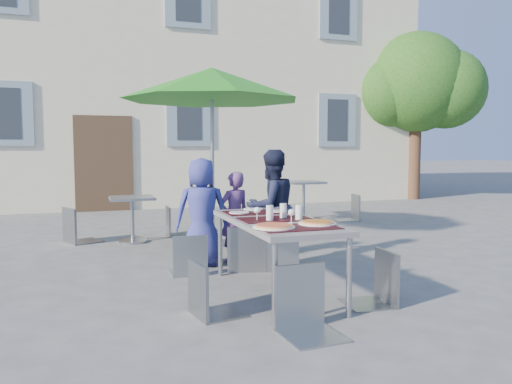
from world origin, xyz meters
name	(u,v)px	position (x,y,z in m)	size (l,w,h in m)	color
ground	(333,288)	(0.00, 0.00, 0.00)	(90.00, 90.00, 0.00)	#4D4E50
building	(163,40)	(0.00, 11.50, 4.85)	(13.60, 8.20, 11.10)	beige
tree	(417,85)	(6.55, 7.54, 3.25)	(3.60, 3.00, 4.70)	#4E3321
dining_table	(276,225)	(-0.64, 0.01, 0.70)	(0.80, 1.85, 0.76)	#4C4B50
pizza_near_left	(274,226)	(-0.85, -0.51, 0.77)	(0.38, 0.38, 0.03)	white
pizza_near_right	(317,223)	(-0.40, -0.44, 0.77)	(0.35, 0.35, 0.03)	white
glassware	(282,212)	(-0.60, -0.06, 0.83)	(0.46, 0.39, 0.15)	silver
place_settings	(257,211)	(-0.62, 0.63, 0.76)	(0.69, 0.45, 0.01)	white
child_0	(202,212)	(-1.06, 1.42, 0.67)	(0.65, 0.43, 1.34)	navy
child_1	(234,217)	(-0.63, 1.48, 0.58)	(0.42, 0.28, 1.16)	#613975
child_2	(271,207)	(-0.21, 1.25, 0.72)	(0.70, 0.40, 1.44)	#181C35
chair_0	(189,230)	(-1.31, 1.02, 0.52)	(0.40, 0.40, 0.89)	#91979C
chair_1	(246,220)	(-0.62, 1.01, 0.60)	(0.56, 0.56, 1.02)	gray
chair_2	(279,222)	(-0.23, 0.93, 0.57)	(0.49, 0.49, 0.98)	#92979E
chair_3	(208,256)	(-1.43, -0.44, 0.53)	(0.47, 0.47, 0.91)	gray
chair_4	(378,245)	(0.14, -0.60, 0.55)	(0.45, 0.45, 0.94)	gray
chair_5	(306,259)	(-0.79, -1.05, 0.59)	(0.46, 0.47, 1.00)	gray
patio_umbrella	(212,85)	(-0.60, 2.74, 2.38)	(2.67, 2.67, 2.64)	#A0A3A8
cafe_table_0	(132,212)	(-1.74, 3.27, 0.47)	(0.66, 0.66, 0.71)	#A0A3A8
bg_chair_l_0	(76,203)	(-2.56, 3.51, 0.61)	(0.61, 0.61, 1.04)	gray
bg_chair_r_0	(162,204)	(-1.22, 3.69, 0.54)	(0.42, 0.42, 0.93)	gray
cafe_table_1	(304,193)	(1.85, 4.83, 0.54)	(0.72, 0.72, 0.77)	#A0A3A8
bg_chair_l_1	(287,192)	(1.28, 4.37, 0.60)	(0.59, 0.58, 1.02)	#949B9F
bg_chair_r_1	(351,192)	(2.64, 4.29, 0.58)	(0.51, 0.50, 0.99)	#90979B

